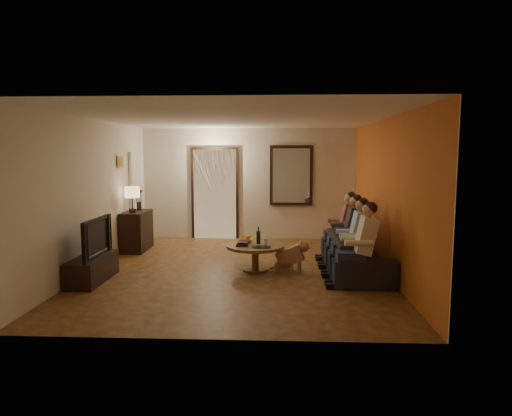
{
  "coord_description": "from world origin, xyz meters",
  "views": [
    {
      "loc": [
        0.67,
        -7.72,
        2.01
      ],
      "look_at": [
        0.3,
        0.3,
        1.05
      ],
      "focal_mm": 32.0,
      "sensor_mm": 36.0,
      "label": 1
    }
  ],
  "objects_px": {
    "tv_stand": "(92,269)",
    "coffee_table": "(255,258)",
    "laptop": "(260,247)",
    "person_c": "(349,234)",
    "tv": "(91,237)",
    "wine_bottle": "(258,235)",
    "table_lamp": "(132,200)",
    "sofa": "(357,254)",
    "person_b": "(355,241)",
    "person_a": "(362,248)",
    "person_d": "(344,229)",
    "dresser": "(137,231)",
    "dog": "(290,255)",
    "bowl": "(246,241)"
  },
  "relations": [
    {
      "from": "table_lamp",
      "to": "tv_stand",
      "type": "bearing_deg",
      "value": -90.0
    },
    {
      "from": "wine_bottle",
      "to": "laptop",
      "type": "height_order",
      "value": "wine_bottle"
    },
    {
      "from": "bowl",
      "to": "tv",
      "type": "bearing_deg",
      "value": -157.18
    },
    {
      "from": "person_c",
      "to": "dresser",
      "type": "bearing_deg",
      "value": 162.83
    },
    {
      "from": "table_lamp",
      "to": "bowl",
      "type": "xyz_separation_m",
      "value": [
        2.37,
        -1.11,
        -0.61
      ]
    },
    {
      "from": "table_lamp",
      "to": "tv",
      "type": "bearing_deg",
      "value": -90.0
    },
    {
      "from": "sofa",
      "to": "person_a",
      "type": "bearing_deg",
      "value": 172.93
    },
    {
      "from": "person_c",
      "to": "tv",
      "type": "bearing_deg",
      "value": -166.1
    },
    {
      "from": "dresser",
      "to": "person_d",
      "type": "xyz_separation_m",
      "value": [
        4.19,
        -0.69,
        0.19
      ]
    },
    {
      "from": "person_d",
      "to": "bowl",
      "type": "xyz_separation_m",
      "value": [
        -1.82,
        -0.64,
        -0.12
      ]
    },
    {
      "from": "person_d",
      "to": "bowl",
      "type": "distance_m",
      "value": 1.93
    },
    {
      "from": "table_lamp",
      "to": "laptop",
      "type": "relative_size",
      "value": 1.64
    },
    {
      "from": "table_lamp",
      "to": "person_c",
      "type": "distance_m",
      "value": 4.35
    },
    {
      "from": "tv",
      "to": "person_a",
      "type": "height_order",
      "value": "person_a"
    },
    {
      "from": "person_c",
      "to": "bowl",
      "type": "xyz_separation_m",
      "value": [
        -1.82,
        -0.04,
        -0.12
      ]
    },
    {
      "from": "person_b",
      "to": "dog",
      "type": "bearing_deg",
      "value": 163.12
    },
    {
      "from": "tv_stand",
      "to": "coffee_table",
      "type": "distance_m",
      "value": 2.67
    },
    {
      "from": "tv",
      "to": "wine_bottle",
      "type": "bearing_deg",
      "value": -71.35
    },
    {
      "from": "table_lamp",
      "to": "laptop",
      "type": "distance_m",
      "value": 3.17
    },
    {
      "from": "person_d",
      "to": "person_c",
      "type": "bearing_deg",
      "value": -90.0
    },
    {
      "from": "dresser",
      "to": "person_c",
      "type": "height_order",
      "value": "person_c"
    },
    {
      "from": "tv",
      "to": "sofa",
      "type": "height_order",
      "value": "tv"
    },
    {
      "from": "person_c",
      "to": "person_a",
      "type": "bearing_deg",
      "value": -90.0
    },
    {
      "from": "laptop",
      "to": "person_c",
      "type": "bearing_deg",
      "value": 22.73
    },
    {
      "from": "dresser",
      "to": "person_d",
      "type": "height_order",
      "value": "person_d"
    },
    {
      "from": "table_lamp",
      "to": "dog",
      "type": "distance_m",
      "value": 3.52
    },
    {
      "from": "dog",
      "to": "laptop",
      "type": "distance_m",
      "value": 0.59
    },
    {
      "from": "dresser",
      "to": "tv_stand",
      "type": "distance_m",
      "value": 2.34
    },
    {
      "from": "person_d",
      "to": "bowl",
      "type": "relative_size",
      "value": 4.63
    },
    {
      "from": "tv_stand",
      "to": "laptop",
      "type": "height_order",
      "value": "laptop"
    },
    {
      "from": "tv_stand",
      "to": "coffee_table",
      "type": "relative_size",
      "value": 1.19
    },
    {
      "from": "table_lamp",
      "to": "person_a",
      "type": "height_order",
      "value": "table_lamp"
    },
    {
      "from": "table_lamp",
      "to": "tv",
      "type": "xyz_separation_m",
      "value": [
        0.0,
        -2.11,
        -0.39
      ]
    },
    {
      "from": "dog",
      "to": "wine_bottle",
      "type": "bearing_deg",
      "value": 174.87
    },
    {
      "from": "person_d",
      "to": "wine_bottle",
      "type": "bearing_deg",
      "value": -154.45
    },
    {
      "from": "bowl",
      "to": "laptop",
      "type": "height_order",
      "value": "bowl"
    },
    {
      "from": "sofa",
      "to": "wine_bottle",
      "type": "xyz_separation_m",
      "value": [
        -1.69,
        0.14,
        0.29
      ]
    },
    {
      "from": "person_a",
      "to": "wine_bottle",
      "type": "height_order",
      "value": "person_a"
    },
    {
      "from": "bowl",
      "to": "dresser",
      "type": "bearing_deg",
      "value": 150.68
    },
    {
      "from": "coffee_table",
      "to": "laptop",
      "type": "bearing_deg",
      "value": -70.35
    },
    {
      "from": "table_lamp",
      "to": "sofa",
      "type": "distance_m",
      "value": 4.57
    },
    {
      "from": "person_d",
      "to": "laptop",
      "type": "bearing_deg",
      "value": -143.46
    },
    {
      "from": "bowl",
      "to": "person_a",
      "type": "bearing_deg",
      "value": -32.59
    },
    {
      "from": "tv",
      "to": "person_c",
      "type": "height_order",
      "value": "person_c"
    },
    {
      "from": "tv",
      "to": "sofa",
      "type": "distance_m",
      "value": 4.37
    },
    {
      "from": "sofa",
      "to": "person_b",
      "type": "xyz_separation_m",
      "value": [
        -0.1,
        -0.3,
        0.28
      ]
    },
    {
      "from": "person_b",
      "to": "laptop",
      "type": "bearing_deg",
      "value": 177.71
    },
    {
      "from": "dresser",
      "to": "table_lamp",
      "type": "distance_m",
      "value": 0.71
    },
    {
      "from": "person_c",
      "to": "wine_bottle",
      "type": "distance_m",
      "value": 1.59
    },
    {
      "from": "table_lamp",
      "to": "person_a",
      "type": "distance_m",
      "value": 4.79
    }
  ]
}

